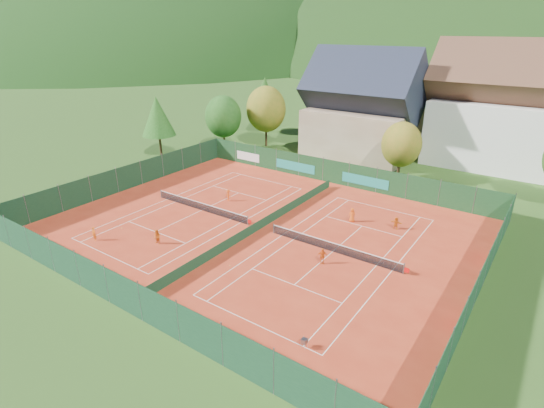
{
  "coord_description": "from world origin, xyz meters",
  "views": [
    {
      "loc": [
        22.59,
        -30.23,
        18.62
      ],
      "look_at": [
        0.0,
        2.0,
        2.0
      ],
      "focal_mm": 28.0,
      "sensor_mm": 36.0,
      "label": 1
    }
  ],
  "objects_px": {
    "hotel_block_a": "(511,115)",
    "player_right_near": "(322,256)",
    "ball_hopper": "(304,341)",
    "player_right_far_b": "(396,223)",
    "player_right_far_a": "(352,215)",
    "chalet": "(362,112)",
    "player_left_mid": "(157,237)",
    "player_left_near": "(94,234)",
    "player_left_far": "(229,195)"
  },
  "relations": [
    {
      "from": "ball_hopper",
      "to": "player_right_far_b",
      "type": "height_order",
      "value": "player_right_far_b"
    },
    {
      "from": "player_left_mid",
      "to": "player_right_far_a",
      "type": "bearing_deg",
      "value": 46.53
    },
    {
      "from": "player_right_near",
      "to": "player_right_far_a",
      "type": "height_order",
      "value": "player_right_far_a"
    },
    {
      "from": "hotel_block_a",
      "to": "player_left_near",
      "type": "relative_size",
      "value": 15.73
    },
    {
      "from": "player_right_near",
      "to": "player_left_near",
      "type": "bearing_deg",
      "value": 174.05
    },
    {
      "from": "chalet",
      "to": "player_right_near",
      "type": "relative_size",
      "value": 11.29
    },
    {
      "from": "player_right_far_b",
      "to": "player_right_far_a",
      "type": "bearing_deg",
      "value": 10.86
    },
    {
      "from": "player_right_near",
      "to": "ball_hopper",
      "type": "bearing_deg",
      "value": -96.78
    },
    {
      "from": "chalet",
      "to": "player_right_far_a",
      "type": "relative_size",
      "value": 10.81
    },
    {
      "from": "player_right_far_b",
      "to": "player_left_mid",
      "type": "bearing_deg",
      "value": 41.77
    },
    {
      "from": "ball_hopper",
      "to": "player_left_near",
      "type": "xyz_separation_m",
      "value": [
        -23.54,
        1.11,
        0.13
      ]
    },
    {
      "from": "player_left_far",
      "to": "player_right_far_a",
      "type": "distance_m",
      "value": 14.34
    },
    {
      "from": "player_right_far_a",
      "to": "player_right_far_b",
      "type": "height_order",
      "value": "player_right_far_a"
    },
    {
      "from": "player_left_mid",
      "to": "player_right_near",
      "type": "xyz_separation_m",
      "value": [
        14.08,
        5.64,
        -0.01
      ]
    },
    {
      "from": "player_left_mid",
      "to": "player_right_near",
      "type": "bearing_deg",
      "value": 18.85
    },
    {
      "from": "hotel_block_a",
      "to": "player_right_near",
      "type": "bearing_deg",
      "value": -101.54
    },
    {
      "from": "hotel_block_a",
      "to": "player_right_near",
      "type": "xyz_separation_m",
      "value": [
        -7.82,
        -38.31,
        -6.67
      ]
    },
    {
      "from": "player_left_near",
      "to": "player_left_far",
      "type": "height_order",
      "value": "player_left_near"
    },
    {
      "from": "ball_hopper",
      "to": "player_right_far_b",
      "type": "distance_m",
      "value": 19.66
    },
    {
      "from": "ball_hopper",
      "to": "player_left_mid",
      "type": "distance_m",
      "value": 18.56
    },
    {
      "from": "hotel_block_a",
      "to": "player_left_mid",
      "type": "distance_m",
      "value": 49.55
    },
    {
      "from": "player_left_mid",
      "to": "player_right_far_b",
      "type": "relative_size",
      "value": 1.13
    },
    {
      "from": "chalet",
      "to": "hotel_block_a",
      "type": "relative_size",
      "value": 0.75
    },
    {
      "from": "ball_hopper",
      "to": "player_left_near",
      "type": "relative_size",
      "value": 0.58
    },
    {
      "from": "ball_hopper",
      "to": "chalet",
      "type": "bearing_deg",
      "value": 109.95
    },
    {
      "from": "player_left_near",
      "to": "player_left_mid",
      "type": "distance_m",
      "value": 6.14
    },
    {
      "from": "ball_hopper",
      "to": "player_right_near",
      "type": "height_order",
      "value": "player_right_near"
    },
    {
      "from": "hotel_block_a",
      "to": "player_left_mid",
      "type": "xyz_separation_m",
      "value": [
        -21.9,
        -43.95,
        -6.66
      ]
    },
    {
      "from": "player_right_far_a",
      "to": "player_right_near",
      "type": "bearing_deg",
      "value": 71.55
    },
    {
      "from": "hotel_block_a",
      "to": "ball_hopper",
      "type": "bearing_deg",
      "value": -94.5
    },
    {
      "from": "player_left_mid",
      "to": "player_right_near",
      "type": "distance_m",
      "value": 15.16
    },
    {
      "from": "player_right_near",
      "to": "player_right_far_b",
      "type": "relative_size",
      "value": 1.11
    },
    {
      "from": "player_left_mid",
      "to": "player_left_far",
      "type": "xyz_separation_m",
      "value": [
        -1.47,
        11.78,
        -0.05
      ]
    },
    {
      "from": "player_left_mid",
      "to": "player_right_far_b",
      "type": "bearing_deg",
      "value": 39.83
    },
    {
      "from": "ball_hopper",
      "to": "player_left_near",
      "type": "bearing_deg",
      "value": 177.3
    },
    {
      "from": "hotel_block_a",
      "to": "player_right_far_b",
      "type": "distance_m",
      "value": 29.55
    },
    {
      "from": "chalet",
      "to": "player_left_far",
      "type": "relative_size",
      "value": 12.04
    },
    {
      "from": "player_left_near",
      "to": "player_left_far",
      "type": "distance_m",
      "value": 15.19
    },
    {
      "from": "chalet",
      "to": "player_right_far_a",
      "type": "xyz_separation_m",
      "value": [
        9.66,
        -23.24,
        -5.87
      ]
    },
    {
      "from": "player_right_far_b",
      "to": "hotel_block_a",
      "type": "bearing_deg",
      "value": -101.15
    },
    {
      "from": "ball_hopper",
      "to": "player_left_far",
      "type": "bearing_deg",
      "value": 141.17
    },
    {
      "from": "player_left_far",
      "to": "player_right_far_a",
      "type": "relative_size",
      "value": 0.9
    },
    {
      "from": "hotel_block_a",
      "to": "ball_hopper",
      "type": "relative_size",
      "value": 27.0
    },
    {
      "from": "hotel_block_a",
      "to": "player_right_far_a",
      "type": "xyz_separation_m",
      "value": [
        -9.34,
        -29.24,
        -6.63
      ]
    },
    {
      "from": "hotel_block_a",
      "to": "player_right_far_b",
      "type": "height_order",
      "value": "hotel_block_a"
    },
    {
      "from": "hotel_block_a",
      "to": "player_left_mid",
      "type": "bearing_deg",
      "value": -116.48
    },
    {
      "from": "player_left_far",
      "to": "player_right_far_b",
      "type": "bearing_deg",
      "value": -162.11
    },
    {
      "from": "player_left_mid",
      "to": "player_right_near",
      "type": "height_order",
      "value": "player_left_mid"
    },
    {
      "from": "player_left_near",
      "to": "player_right_near",
      "type": "relative_size",
      "value": 0.96
    },
    {
      "from": "chalet",
      "to": "ball_hopper",
      "type": "distance_m",
      "value": 45.04
    }
  ]
}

